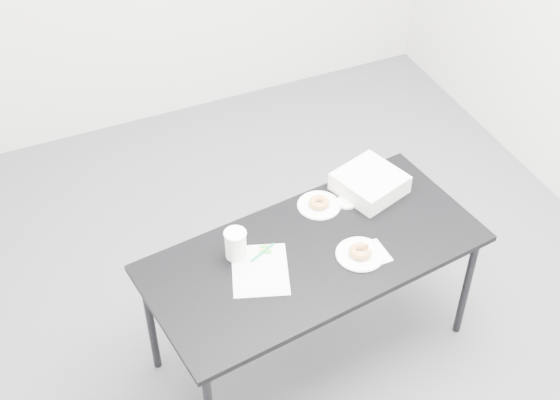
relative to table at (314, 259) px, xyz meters
name	(u,v)px	position (x,y,z in m)	size (l,w,h in m)	color
floor	(266,330)	(-0.16, 0.18, -0.63)	(4.00, 4.00, 0.00)	#4D4D52
table	(314,259)	(0.00, 0.00, 0.00)	(1.57, 0.89, 0.68)	black
scorecard	(260,270)	(-0.26, -0.01, 0.05)	(0.24, 0.30, 0.00)	silver
logo_patch	(265,250)	(-0.19, 0.09, 0.06)	(0.05, 0.05, 0.00)	green
pen	(263,252)	(-0.21, 0.08, 0.06)	(0.01, 0.01, 0.14)	#0B8355
napkin	(370,254)	(0.21, -0.12, 0.05)	(0.15, 0.15, 0.00)	silver
plate_near	(360,254)	(0.17, -0.10, 0.06)	(0.21, 0.21, 0.01)	white
donut_near	(360,251)	(0.17, -0.10, 0.08)	(0.10, 0.10, 0.03)	#BC733B
plate_far	(319,205)	(0.15, 0.25, 0.05)	(0.20, 0.20, 0.01)	white
donut_far	(319,202)	(0.15, 0.25, 0.07)	(0.09, 0.09, 0.03)	#BC733B
coffee_cup	(236,244)	(-0.32, 0.11, 0.12)	(0.09, 0.09, 0.14)	white
cup_lid	(346,202)	(0.27, 0.22, 0.06)	(0.09, 0.09, 0.01)	white
bakery_box	(370,183)	(0.41, 0.26, 0.10)	(0.28, 0.28, 0.09)	white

